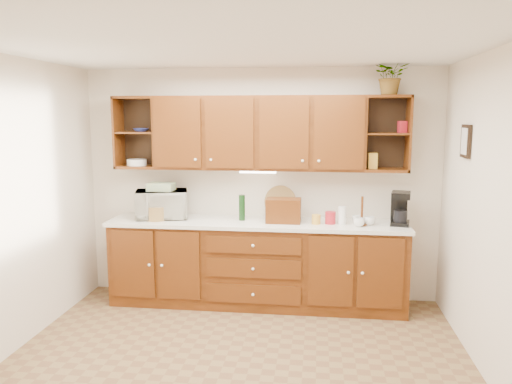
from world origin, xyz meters
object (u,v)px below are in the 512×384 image
(bread_box, at_px, (284,210))
(potted_plant, at_px, (391,76))
(microwave, at_px, (162,204))
(coffee_maker, at_px, (400,209))

(bread_box, bearing_deg, potted_plant, 5.97)
(bread_box, distance_m, potted_plant, 1.79)
(potted_plant, bearing_deg, bread_box, -174.24)
(microwave, distance_m, bread_box, 1.37)
(bread_box, bearing_deg, microwave, 177.52)
(microwave, height_order, coffee_maker, coffee_maker)
(bread_box, height_order, coffee_maker, coffee_maker)
(microwave, xyz_separation_m, potted_plant, (2.46, 0.05, 1.39))
(potted_plant, bearing_deg, microwave, -178.94)
(microwave, xyz_separation_m, coffee_maker, (2.60, -0.02, 0.01))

